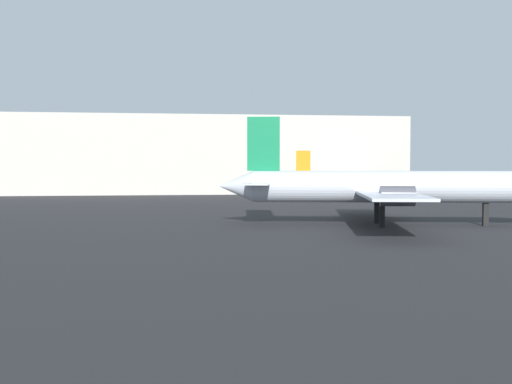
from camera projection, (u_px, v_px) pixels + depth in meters
name	position (u px, v px, depth m)	size (l,w,h in m)	color
airplane_on_taxiway	(389.00, 187.00, 53.79)	(30.08, 27.72, 9.38)	silver
airplane_distant	(359.00, 181.00, 104.23)	(25.92, 21.75, 7.60)	#B2BCCC
terminal_building	(203.00, 155.00, 119.42)	(74.42, 20.74, 14.07)	beige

